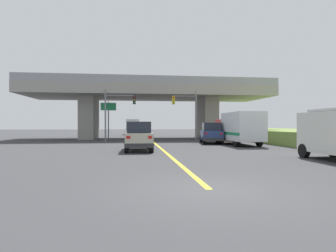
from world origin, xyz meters
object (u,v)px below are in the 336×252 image
Objects in this scene: suv_crossing at (211,133)px; traffic_signal_farside at (116,108)px; box_truck at (239,128)px; traffic_signal_nearside at (188,109)px; highway_sign at (108,111)px; semi_truck_distant at (133,126)px; suv_lead at (139,136)px.

traffic_signal_farside reaches higher than suv_crossing.
box_truck is 8.91m from traffic_signal_nearside.
traffic_signal_nearside reaches higher than highway_sign.
box_truck is 1.18× the size of traffic_signal_farside.
semi_truck_distant is at bearing 106.88° from traffic_signal_nearside.
highway_sign reaches higher than suv_crossing.
semi_truck_distant is at bearing 85.19° from traffic_signal_farside.
suv_crossing is 0.83× the size of traffic_signal_nearside.
suv_crossing is at bearing -74.24° from semi_truck_distant.
traffic_signal_nearside is 1.01× the size of traffic_signal_farside.
semi_truck_distant is (2.79, 20.00, -1.90)m from highway_sign.
suv_crossing is 0.84× the size of traffic_signal_farside.
highway_sign is at bearing 155.07° from suv_crossing.
suv_crossing is 12.86m from highway_sign.
highway_sign is 0.71× the size of semi_truck_distant.
highway_sign is at bearing 142.42° from box_truck.
suv_lead is at bearing -79.32° from traffic_signal_farside.
suv_crossing is 3.12m from box_truck.
traffic_signal_farside is (-11.41, 7.75, 2.16)m from box_truck.
traffic_signal_nearside is at bearing -73.12° from semi_truck_distant.
traffic_signal_nearside is at bearing 110.76° from suv_crossing.
traffic_signal_nearside reaches higher than semi_truck_distant.
traffic_signal_farside is (-2.33, 12.35, 2.69)m from suv_lead.
highway_sign is at bearing 118.44° from traffic_signal_farside.
traffic_signal_farside is 21.95m from semi_truck_distant.
suv_crossing is at bearing -34.28° from highway_sign.
box_truck is (9.08, 4.60, 0.53)m from suv_lead.
traffic_signal_nearside is at bearing 2.26° from traffic_signal_farside.
box_truck is at bearing -41.93° from suv_crossing.
box_truck is at bearing 26.86° from suv_lead.
box_truck is at bearing -37.58° from highway_sign.
suv_crossing is 6.39m from traffic_signal_nearside.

